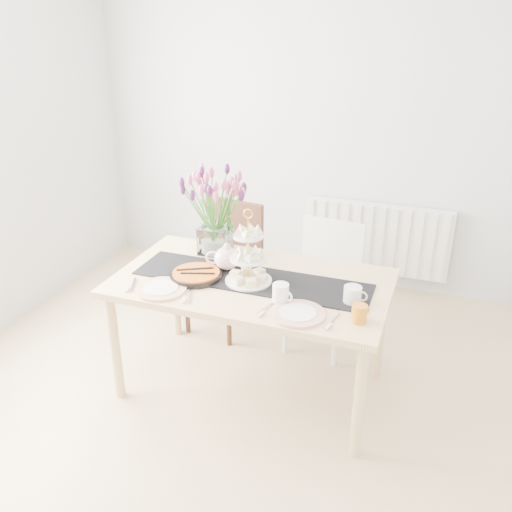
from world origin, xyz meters
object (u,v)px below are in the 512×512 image
(radiator, at_px, (376,238))
(mug_orange, at_px, (359,314))
(chair_white, at_px, (326,276))
(cake_stand, at_px, (248,265))
(tart_tin, at_px, (196,275))
(plate_left, at_px, (161,289))
(chair_brown, at_px, (226,256))
(mug_white, at_px, (281,293))
(plate_right, at_px, (298,314))
(dining_table, at_px, (251,291))
(tulip_vase, at_px, (214,199))
(cream_jug, at_px, (352,295))
(teapot, at_px, (227,258))

(radiator, bearing_deg, mug_orange, -84.92)
(chair_white, xyz_separation_m, cake_stand, (-0.31, -0.70, 0.35))
(chair_white, height_order, tart_tin, chair_white)
(tart_tin, xyz_separation_m, plate_left, (-0.12, -0.21, -0.01))
(chair_brown, height_order, mug_white, chair_brown)
(mug_orange, height_order, plate_right, mug_orange)
(plate_left, xyz_separation_m, plate_right, (0.80, 0.00, -0.00))
(dining_table, height_order, tart_tin, tart_tin)
(mug_orange, height_order, plate_left, mug_orange)
(mug_orange, distance_m, plate_left, 1.11)
(mug_orange, bearing_deg, chair_white, 55.36)
(tulip_vase, height_order, cream_jug, tulip_vase)
(chair_brown, height_order, tart_tin, chair_brown)
(teapot, xyz_separation_m, tart_tin, (-0.13, -0.16, -0.06))
(dining_table, distance_m, mug_orange, 0.73)
(chair_brown, bearing_deg, teapot, -57.32)
(chair_brown, xyz_separation_m, tart_tin, (0.13, -0.75, 0.22))
(teapot, height_order, cream_jug, teapot)
(mug_white, bearing_deg, tart_tin, -169.12)
(mug_white, relative_size, plate_right, 0.37)
(mug_white, height_order, plate_right, mug_white)
(cake_stand, xyz_separation_m, mug_orange, (0.68, -0.22, -0.07))
(radiator, height_order, dining_table, same)
(dining_table, relative_size, tulip_vase, 2.40)
(dining_table, xyz_separation_m, chair_brown, (-0.45, 0.67, -0.12))
(radiator, relative_size, tulip_vase, 1.80)
(radiator, bearing_deg, plate_right, -94.13)
(tulip_vase, relative_size, mug_orange, 7.07)
(cake_stand, bearing_deg, tart_tin, -171.34)
(radiator, relative_size, teapot, 4.83)
(chair_white, relative_size, tulip_vase, 1.33)
(dining_table, bearing_deg, plate_right, -38.80)
(plate_left, bearing_deg, chair_white, 52.44)
(mug_orange, bearing_deg, mug_white, 115.33)
(chair_white, distance_m, mug_white, 0.90)
(mug_orange, bearing_deg, tart_tin, 113.50)
(radiator, height_order, cream_jug, cream_jug)
(teapot, height_order, tart_tin, teapot)
(teapot, distance_m, cream_jug, 0.81)
(chair_brown, distance_m, plate_left, 0.98)
(dining_table, xyz_separation_m, cake_stand, (-0.00, -0.04, 0.19))
(tulip_vase, xyz_separation_m, cream_jug, (0.96, -0.37, -0.32))
(dining_table, xyz_separation_m, plate_right, (0.37, -0.29, 0.08))
(plate_left, bearing_deg, teapot, 56.23)
(chair_white, bearing_deg, chair_brown, -173.45)
(radiator, relative_size, cream_jug, 12.37)
(chair_brown, relative_size, plate_right, 3.29)
(chair_white, bearing_deg, mug_white, -87.37)
(plate_right, bearing_deg, dining_table, 141.20)
(tulip_vase, bearing_deg, dining_table, -39.41)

